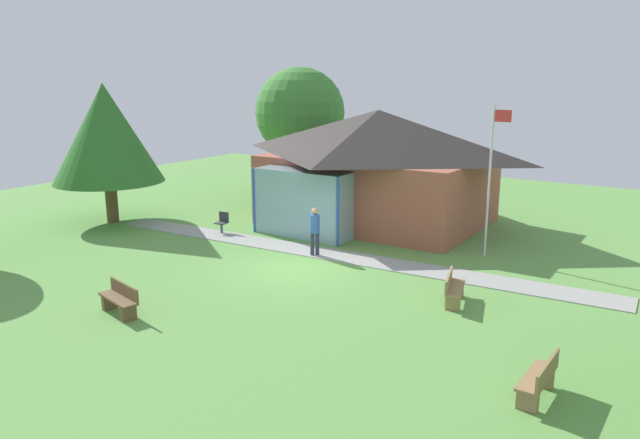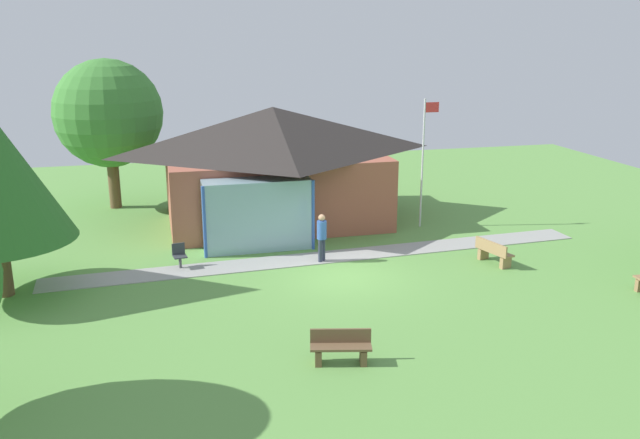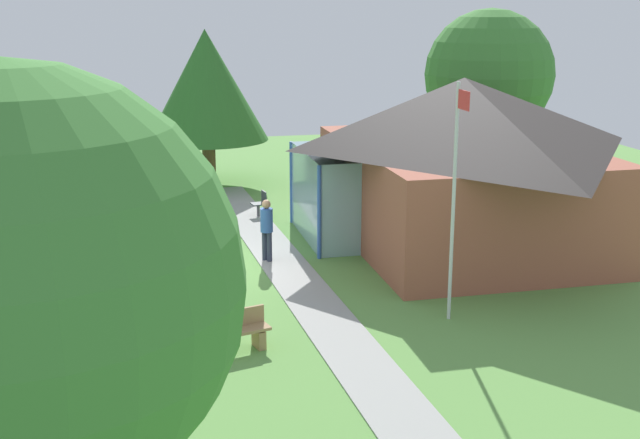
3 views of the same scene
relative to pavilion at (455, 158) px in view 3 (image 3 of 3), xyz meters
name	(u,v)px [view 3 (image 3 of 3)]	position (x,y,z in m)	size (l,w,h in m)	color
ground_plane	(214,269)	(1.02, -7.17, -2.52)	(44.00, 44.00, 0.00)	#609947
pavilion	(455,158)	(0.00, 0.00, 0.00)	(9.83, 8.09, 4.84)	#A35642
footpath	(284,264)	(1.02, -5.27, -2.50)	(19.66, 1.30, 0.03)	#999993
flagpole	(455,192)	(5.77, -2.38, 0.41)	(0.64, 0.08, 5.28)	silver
bench_mid_right	(233,333)	(6.44, -7.32, -2.12)	(0.82, 1.56, 0.84)	#9E7A51
patio_chair_west	(260,204)	(-4.21, -5.10, -2.10)	(0.50, 0.50, 0.86)	#33383D
visitor_on_path	(267,226)	(0.67, -5.67, -1.50)	(0.34, 0.34, 1.74)	#2D3347
tree_west_hedge	(206,86)	(-9.55, -6.26, 1.34)	(4.64, 4.64, 5.96)	brown
tree_behind_pavilion_left	(489,75)	(-6.68, 3.97, 1.79)	(4.79, 4.79, 6.72)	brown
tree_lawn_corner	(4,110)	(-9.67, -13.59, 0.59)	(3.47, 3.47, 4.87)	brown
tree_far_east	(20,289)	(13.43, -10.25, 1.51)	(4.62, 4.62, 6.35)	brown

